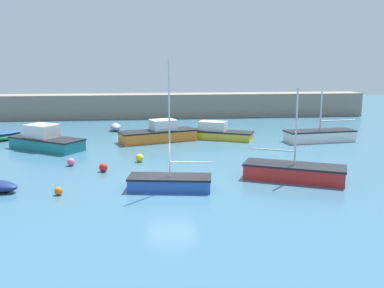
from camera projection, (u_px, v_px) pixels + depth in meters
The scene contains 14 objects.
ground_plane at pixel (171, 192), 22.57m from camera, with size 120.00×120.00×0.20m, color #38667F.
harbor_breakwater at pixel (156, 106), 51.33m from camera, with size 50.24×3.29×2.79m, color gray.
fishing_dinghy_green at pixel (116, 127), 41.54m from camera, with size 1.20×2.03×0.72m.
sailboat_tall_mast at pixel (170, 182), 22.56m from camera, with size 4.56×2.25×6.72m.
cabin_cruiser_white at pixel (159, 134), 36.01m from camera, with size 6.80×4.12×1.82m.
motorboat_grey_hull at pixel (217, 133), 37.16m from camera, with size 6.23×4.19×1.52m.
motorboat_with_cabin at pixel (46, 140), 32.78m from camera, with size 6.23×5.27×1.90m.
sailboat_twin_hulled at pixel (294, 172), 24.34m from camera, with size 5.89×4.08×5.25m.
rowboat_with_red_cover at pixel (8, 136), 36.69m from camera, with size 3.02×3.23×0.74m.
sailboat_short_mast at pixel (320, 136), 35.99m from camera, with size 6.31×2.64×4.22m.
mooring_buoy_orange at pixel (59, 191), 21.66m from camera, with size 0.43×0.43×0.43m, color orange.
mooring_buoy_pink at pixel (71, 162), 27.70m from camera, with size 0.51×0.51×0.51m, color #EA668C.
mooring_buoy_yellow at pixel (140, 158), 28.75m from camera, with size 0.54×0.54×0.54m, color yellow.
mooring_buoy_red at pixel (103, 167), 26.21m from camera, with size 0.53×0.53×0.53m, color red.
Camera 1 is at (-1.23, -21.65, 6.71)m, focal length 40.00 mm.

